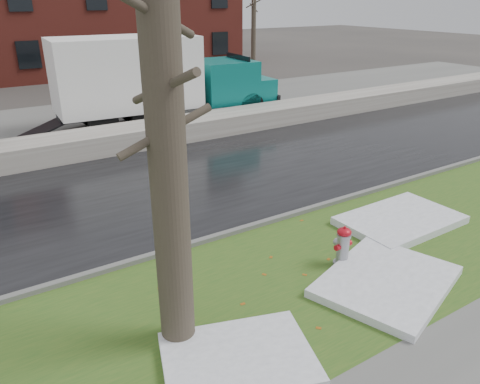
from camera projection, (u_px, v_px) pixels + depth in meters
ground at (264, 252)px, 10.00m from camera, size 120.00×120.00×0.00m
verge at (301, 279)px, 9.02m from camera, size 60.00×4.50×0.04m
road at (174, 185)px, 13.49m from camera, size 60.00×7.00×0.03m
parking_lot at (89, 123)px, 20.08m from camera, size 60.00×9.00×0.03m
curb at (239, 231)px, 10.75m from camera, size 60.00×0.15×0.14m
snowbank at (122, 138)px, 16.60m from camera, size 60.00×1.60×0.75m
bg_tree_right at (254, 20)px, 35.28m from camera, size 1.40×1.62×6.50m
fire_hydrant at (343, 244)px, 9.28m from camera, size 0.42×0.36×0.86m
tree at (166, 136)px, 6.13m from camera, size 1.37×1.63×6.59m
box_truck at (155, 79)px, 19.21m from camera, size 10.88×3.15×3.60m
snow_patch_near at (387, 281)px, 8.76m from camera, size 3.10×2.72×0.16m
snow_patch_far at (238, 359)px, 6.90m from camera, size 2.58×2.20×0.14m
snow_patch_side at (400, 220)px, 11.12m from camera, size 2.82×1.84×0.18m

